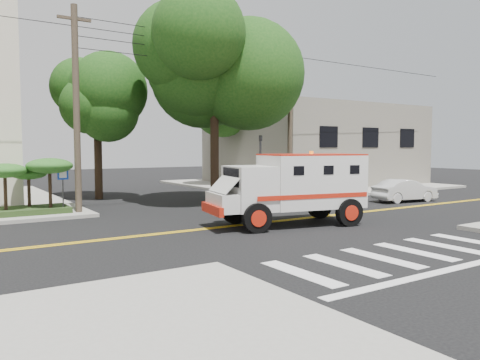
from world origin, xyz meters
TOP-DOWN VIEW (x-y plane):
  - ground at (0.00, 0.00)m, footprint 100.00×100.00m
  - sidewalk_ne at (13.50, 13.50)m, footprint 17.00×17.00m
  - building_right at (15.00, 14.00)m, footprint 14.00×12.00m
  - utility_pole_left at (-5.60, 6.00)m, footprint 0.28×0.28m
  - utility_pole_right at (6.30, 6.20)m, footprint 0.28×0.28m
  - tree_main at (1.94, 6.21)m, footprint 6.08×5.70m
  - tree_left at (-2.68, 11.79)m, footprint 4.48×4.20m
  - tree_right at (8.84, 15.77)m, footprint 4.80×4.50m
  - traffic_signal at (3.80, 5.60)m, footprint 0.15×0.18m
  - accessibility_sign at (-6.20, 6.17)m, footprint 0.45×0.10m
  - palm_planter at (-7.44, 6.62)m, footprint 3.52×2.63m
  - armored_truck at (0.66, -1.00)m, footprint 6.25×3.31m
  - parked_sedan at (10.64, 1.63)m, footprint 3.84×1.74m
  - pedestrian_a at (9.19, 7.54)m, footprint 0.70×0.59m
  - pedestrian_b at (9.45, 7.45)m, footprint 0.78×0.61m

SIDE VIEW (x-z plane):
  - ground at x=0.00m, z-range 0.00..0.00m
  - sidewalk_ne at x=13.50m, z-range 0.00..0.15m
  - parked_sedan at x=10.64m, z-range 0.00..1.22m
  - pedestrian_b at x=9.45m, z-range 0.15..1.75m
  - pedestrian_a at x=9.19m, z-range 0.15..1.79m
  - accessibility_sign at x=-6.20m, z-range 0.35..2.38m
  - armored_truck at x=0.66m, z-range 0.19..2.89m
  - palm_planter at x=-7.44m, z-range 0.47..2.82m
  - traffic_signal at x=3.80m, z-range 0.43..4.03m
  - building_right at x=15.00m, z-range 0.15..6.15m
  - utility_pole_left at x=-5.60m, z-range 0.00..9.00m
  - utility_pole_right at x=6.30m, z-range 0.00..9.00m
  - tree_left at x=-2.68m, z-range 1.88..9.58m
  - tree_right at x=8.84m, z-range 1.99..10.19m
  - tree_main at x=1.94m, z-range 2.27..12.12m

